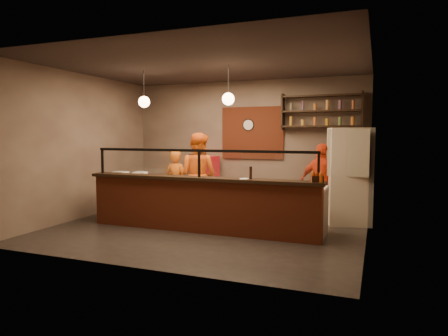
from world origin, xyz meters
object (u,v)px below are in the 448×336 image
at_px(cook_right, 322,183).
at_px(red_cooler, 205,182).
at_px(cook_left, 176,183).
at_px(condiment_caddy, 317,179).
at_px(pepper_mill, 251,173).
at_px(cook_mid, 198,175).
at_px(fridge, 349,176).
at_px(wall_clock, 249,125).
at_px(pizza_dough, 242,184).

xyz_separation_m(cook_right, red_cooler, (-3.01, 0.67, -0.18)).
height_order(cook_left, red_cooler, cook_left).
xyz_separation_m(condiment_caddy, pepper_mill, (-1.18, 0.02, 0.06)).
height_order(cook_mid, cook_right, cook_mid).
height_order(fridge, condiment_caddy, fridge).
bearing_deg(wall_clock, red_cooler, -163.76).
distance_m(condiment_caddy, pepper_mill, 1.19).
xyz_separation_m(cook_left, condiment_caddy, (3.35, -1.26, 0.36)).
bearing_deg(cook_right, cook_left, 25.86).
bearing_deg(pizza_dough, condiment_caddy, -18.18).
distance_m(pizza_dough, condiment_caddy, 1.60).
xyz_separation_m(cook_right, condiment_caddy, (0.15, -1.79, 0.28)).
height_order(cook_mid, pepper_mill, cook_mid).
bearing_deg(pizza_dough, cook_right, 43.90).
relative_size(cook_right, pizza_dough, 3.45).
bearing_deg(pizza_dough, fridge, 34.45).
distance_m(fridge, condiment_caddy, 1.85).
bearing_deg(cook_left, fridge, -164.09).
xyz_separation_m(cook_left, fridge, (3.75, 0.54, 0.24)).
distance_m(cook_mid, condiment_caddy, 3.11).
height_order(cook_right, pepper_mill, cook_right).
height_order(fridge, red_cooler, fridge).
relative_size(fridge, red_cooler, 1.52).
relative_size(cook_left, cook_right, 0.90).
relative_size(cook_left, condiment_caddy, 7.60).
distance_m(red_cooler, pizza_dough, 2.59).
xyz_separation_m(wall_clock, fridge, (2.50, -0.97, -1.10)).
bearing_deg(wall_clock, pizza_dough, -75.30).
relative_size(cook_left, fridge, 0.76).
bearing_deg(wall_clock, pepper_mill, -71.59).
height_order(cook_left, condiment_caddy, cook_left).
relative_size(cook_mid, fridge, 0.95).
bearing_deg(pepper_mill, cook_left, 150.18).
bearing_deg(cook_left, wall_clock, -121.87).
height_order(wall_clock, cook_mid, wall_clock).
bearing_deg(pepper_mill, fridge, 48.28).
xyz_separation_m(cook_mid, cook_right, (2.67, 0.49, -0.11)).
relative_size(wall_clock, fridge, 0.15).
relative_size(red_cooler, pizza_dough, 2.71).
relative_size(pizza_dough, condiment_caddy, 2.44).
xyz_separation_m(cook_left, pepper_mill, (2.16, -1.24, 0.42)).
height_order(fridge, pizza_dough, fridge).
relative_size(wall_clock, pepper_mill, 1.32).
relative_size(wall_clock, red_cooler, 0.23).
relative_size(cook_mid, condiment_caddy, 9.55).
xyz_separation_m(wall_clock, condiment_caddy, (2.10, -2.77, -0.98)).
bearing_deg(cook_mid, red_cooler, -64.45).
height_order(red_cooler, condiment_caddy, red_cooler).
bearing_deg(fridge, condiment_caddy, -115.67).
bearing_deg(condiment_caddy, red_cooler, 142.13).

